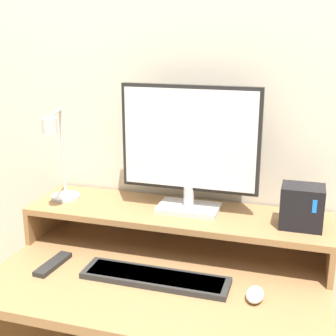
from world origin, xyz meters
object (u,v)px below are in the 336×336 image
object	(u,v)px
keyboard	(157,278)
remote_control	(53,264)
mouse	(255,295)
desk_lamp	(59,160)
router_dock	(302,207)
monitor	(189,146)

from	to	relation	value
keyboard	remote_control	size ratio (longest dim) A/B	2.83
keyboard	mouse	bearing A→B (deg)	-3.27
desk_lamp	router_dock	size ratio (longest dim) A/B	2.48
router_dock	monitor	bearing A→B (deg)	175.07
monitor	keyboard	size ratio (longest dim) A/B	1.03
monitor	router_dock	size ratio (longest dim) A/B	3.45
mouse	remote_control	bearing A→B (deg)	179.49
router_dock	remote_control	xyz separation A→B (m)	(-0.77, -0.24, -0.20)
monitor	remote_control	distance (m)	0.60
router_dock	desk_lamp	bearing A→B (deg)	-176.68
monitor	keyboard	world-z (taller)	monitor
router_dock	keyboard	world-z (taller)	router_dock
desk_lamp	mouse	bearing A→B (deg)	-15.08
router_dock	keyboard	xyz separation A→B (m)	(-0.41, -0.22, -0.20)
router_dock	remote_control	world-z (taller)	router_dock
desk_lamp	remote_control	xyz separation A→B (m)	(0.06, -0.19, -0.30)
desk_lamp	mouse	xyz separation A→B (m)	(0.72, -0.19, -0.29)
desk_lamp	router_dock	distance (m)	0.84
monitor	keyboard	xyz separation A→B (m)	(-0.03, -0.26, -0.36)
mouse	desk_lamp	bearing A→B (deg)	164.92
desk_lamp	remote_control	world-z (taller)	desk_lamp
keyboard	mouse	xyz separation A→B (m)	(0.30, -0.02, 0.01)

